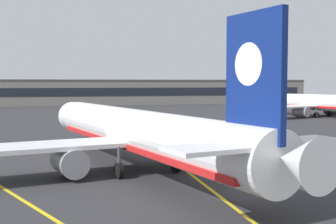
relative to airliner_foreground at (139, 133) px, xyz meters
The scene contains 6 objects.
ground_plane 11.59m from the airliner_foreground, 63.54° to the right, with size 400.00×400.00×0.00m, color #2D2D30.
taxiway_centreline 20.95m from the airliner_foreground, 76.18° to the left, with size 0.30×180.00×0.01m, color yellow.
taxiway_lead_in_stripe 12.50m from the airliner_foreground, 138.83° to the right, with size 0.30×60.00×0.01m, color yellow.
airliner_foreground is the anchor object (origin of this frame).
airliner_background 72.88m from the airliner_foreground, 45.70° to the left, with size 29.67×37.30×11.01m.
terminal_building 121.90m from the airliner_foreground, 83.10° to the left, with size 142.67×12.40×8.81m.
Camera 1 is at (-12.24, -28.26, 7.74)m, focal length 48.20 mm.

